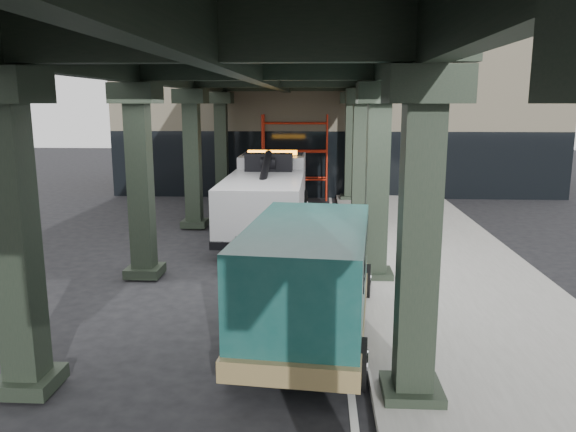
% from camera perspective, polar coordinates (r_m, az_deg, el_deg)
% --- Properties ---
extents(ground, '(90.00, 90.00, 0.00)m').
position_cam_1_polar(ground, '(12.83, -2.20, -9.19)').
color(ground, black).
rests_on(ground, ground).
extents(sidewalk, '(5.00, 40.00, 0.15)m').
position_cam_1_polar(sidewalk, '(15.02, 16.02, -6.24)').
color(sidewalk, gray).
rests_on(sidewalk, ground).
extents(lane_stripe, '(0.12, 38.00, 0.01)m').
position_cam_1_polar(lane_stripe, '(14.67, 5.21, -6.53)').
color(lane_stripe, silver).
rests_on(lane_stripe, ground).
extents(viaduct, '(7.40, 32.00, 6.40)m').
position_cam_1_polar(viaduct, '(14.08, -3.26, 15.25)').
color(viaduct, black).
rests_on(viaduct, ground).
extents(building, '(22.00, 10.00, 8.00)m').
position_cam_1_polar(building, '(31.97, 4.81, 10.42)').
color(building, '#C6B793').
rests_on(building, ground).
extents(scaffolding, '(3.08, 0.88, 4.00)m').
position_cam_1_polar(scaffolding, '(26.73, 0.72, 6.22)').
color(scaffolding, red).
rests_on(scaffolding, ground).
extents(tow_truck, '(2.71, 8.85, 2.89)m').
position_cam_1_polar(tow_truck, '(19.82, -2.03, 2.38)').
color(tow_truck, black).
rests_on(tow_truck, ground).
extents(towed_van, '(2.79, 5.95, 2.34)m').
position_cam_1_polar(towed_van, '(10.80, 2.20, -6.13)').
color(towed_van, '#12403C').
rests_on(towed_van, ground).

